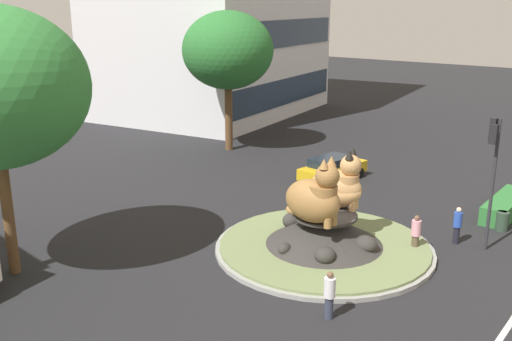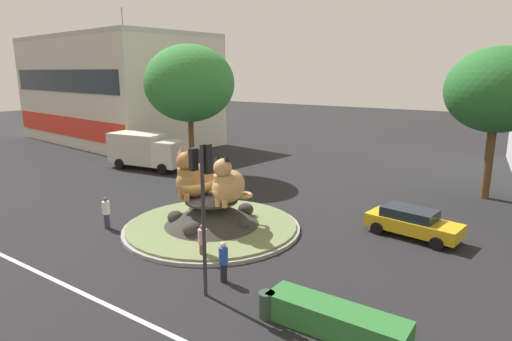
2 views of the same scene
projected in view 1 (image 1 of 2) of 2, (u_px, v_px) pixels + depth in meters
The scene contains 12 objects.
ground_plane at pixel (324, 250), 24.81m from camera, with size 160.00×160.00×0.00m, color black.
roundabout_island at pixel (324, 236), 24.63m from camera, with size 9.25×9.25×1.64m.
cat_statue_tabby at pixel (315, 198), 23.18m from camera, with size 1.84×2.81×2.79m.
cat_statue_calico at pixel (339, 186), 24.92m from camera, with size 1.86×2.86×2.65m.
traffic_light_mast at pixel (493, 156), 23.74m from camera, with size 0.77×0.48×5.68m.
clipped_hedge_strip at pixel (506, 206), 28.84m from camera, with size 4.62×1.20×0.90m, color #2D7033.
second_tree_near_tower at pixel (228, 51), 39.80m from camera, with size 6.27×6.27×9.67m.
pedestrian_pink_shirt at pixel (416, 233), 24.35m from camera, with size 0.40×0.40×1.65m.
pedestrian_white_shirt at pixel (329, 294), 19.21m from camera, with size 0.39×0.39×1.70m.
pedestrian_blue_shirt at pixel (457, 225), 25.26m from camera, with size 0.36×0.36×1.66m.
hatchback_near_shophouse at pixel (332, 168), 34.26m from camera, with size 4.72×2.40×1.46m.
litter_bin at pixel (502, 221), 26.82m from camera, with size 0.56×0.56×0.90m.
Camera 1 is at (-19.89, -11.69, 10.15)m, focal length 40.88 mm.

